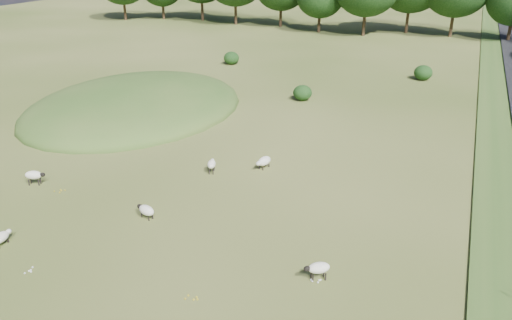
{
  "coord_description": "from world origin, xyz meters",
  "views": [
    {
      "loc": [
        12.15,
        -19.92,
        12.41
      ],
      "look_at": [
        2.0,
        4.0,
        1.0
      ],
      "focal_mm": 35.0,
      "sensor_mm": 36.0,
      "label": 1
    }
  ],
  "objects": [
    {
      "name": "sheep_3",
      "position": [
        -1.07,
        -2.47,
        0.42
      ],
      "size": [
        1.2,
        0.76,
        0.67
      ],
      "rotation": [
        0.0,
        0.0,
        2.84
      ],
      "color": "beige",
      "rests_on": "ground"
    },
    {
      "name": "sheep_0",
      "position": [
        -5.63,
        -7.0,
        0.39
      ],
      "size": [
        0.52,
        1.09,
        0.62
      ],
      "rotation": [
        0.0,
        0.0,
        1.63
      ],
      "color": "beige",
      "rests_on": "ground"
    },
    {
      "name": "sheep_2",
      "position": [
        8.03,
        -3.91,
        0.55
      ],
      "size": [
        1.09,
        0.91,
        0.79
      ],
      "rotation": [
        0.0,
        0.0,
        3.76
      ],
      "color": "beige",
      "rests_on": "ground"
    },
    {
      "name": "ground",
      "position": [
        0.0,
        20.0,
        0.0
      ],
      "size": [
        160.0,
        160.0,
        0.0
      ],
      "primitive_type": "plane",
      "color": "#344A17",
      "rests_on": "ground"
    },
    {
      "name": "shrubs",
      "position": [
        -0.78,
        26.84,
        0.69
      ],
      "size": [
        21.83,
        12.77,
        1.44
      ],
      "color": "black",
      "rests_on": "ground"
    },
    {
      "name": "sheep_4",
      "position": [
        2.02,
        5.16,
        0.45
      ],
      "size": [
        0.8,
        1.3,
        0.72
      ],
      "rotation": [
        0.0,
        0.0,
        4.44
      ],
      "color": "beige",
      "rests_on": "ground"
    },
    {
      "name": "sheep_5",
      "position": [
        -0.57,
        3.43,
        0.53
      ],
      "size": [
        0.74,
        1.1,
        0.76
      ],
      "rotation": [
        0.0,
        0.0,
        1.93
      ],
      "color": "beige",
      "rests_on": "ground"
    },
    {
      "name": "sheep_1",
      "position": [
        -8.86,
        -1.82,
        0.58
      ],
      "size": [
        1.19,
        0.8,
        0.83
      ],
      "rotation": [
        0.0,
        0.0,
        0.36
      ],
      "color": "beige",
      "rests_on": "ground"
    },
    {
      "name": "mound",
      "position": [
        -12.0,
        12.0,
        0.0
      ],
      "size": [
        16.0,
        20.0,
        4.0
      ],
      "primitive_type": "ellipsoid",
      "color": "#33561E",
      "rests_on": "ground"
    }
  ]
}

